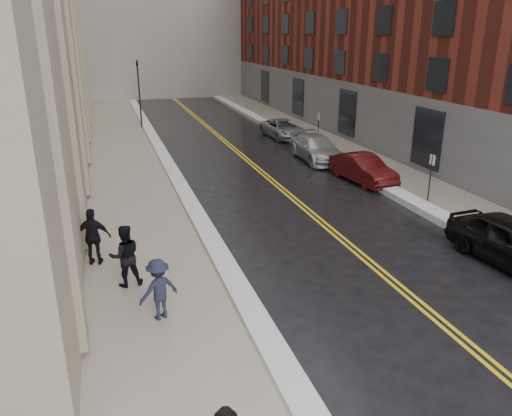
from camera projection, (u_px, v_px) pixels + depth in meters
ground at (350, 332)px, 12.70m from camera, size 160.00×160.00×0.00m
sidewalk_left at (129, 177)px, 25.83m from camera, size 4.00×64.00×0.15m
sidewalk_right at (362, 159)px, 29.58m from camera, size 3.00×64.00×0.15m
lane_stripe_a at (255, 168)px, 27.77m from camera, size 0.12×64.00×0.01m
lane_stripe_b at (259, 168)px, 27.83m from camera, size 0.12×64.00×0.01m
snow_ridge_left at (173, 173)px, 26.45m from camera, size 0.70×60.80×0.26m
snow_ridge_right at (333, 160)px, 29.04m from camera, size 0.85×60.80×0.30m
building_right at (430, 4)px, 35.25m from camera, size 14.00×50.00×18.00m
traffic_signal at (139, 89)px, 37.96m from camera, size 0.18×0.15×5.20m
parking_sign_near at (431, 174)px, 21.64m from camera, size 0.06×0.35×2.23m
parking_sign_far at (318, 127)px, 32.45m from camera, size 0.06×0.35×2.23m
car_maroon at (363, 169)px, 25.08m from camera, size 1.94×4.37×1.39m
car_silver_near at (316, 148)px, 29.34m from camera, size 2.15×5.04×1.45m
car_silver_far at (283, 129)px, 35.62m from camera, size 2.45×4.73×1.28m
pedestrian_a at (125, 256)px, 14.43m from camera, size 0.98×0.80×1.88m
pedestrian_b at (159, 289)px, 12.79m from camera, size 1.22×0.96×1.66m
pedestrian_c at (93, 237)px, 15.78m from camera, size 1.17×0.70×1.87m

